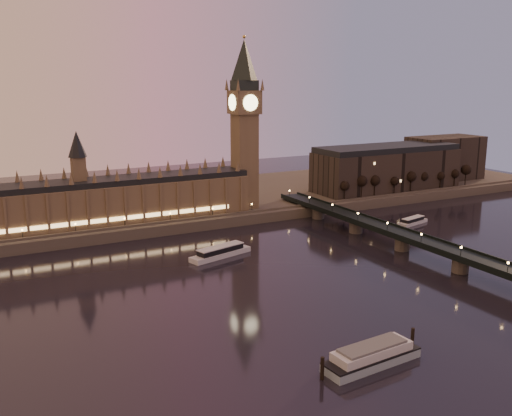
{
  "coord_description": "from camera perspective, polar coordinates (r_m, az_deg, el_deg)",
  "views": [
    {
      "loc": [
        -102.54,
        -191.75,
        85.09
      ],
      "look_at": [
        16.69,
        35.0,
        26.7
      ],
      "focal_mm": 40.0,
      "sensor_mm": 36.0,
      "label": 1
    }
  ],
  "objects": [
    {
      "name": "big_ben",
      "position": [
        350.36,
        -1.16,
        9.38
      ],
      "size": [
        17.68,
        17.68,
        104.0
      ],
      "color": "brown",
      "rests_on": "ground"
    },
    {
      "name": "cruise_boat_a",
      "position": [
        279.29,
        -3.57,
        -4.42
      ],
      "size": [
        34.23,
        16.08,
        5.36
      ],
      "rotation": [
        0.0,
        0.0,
        0.27
      ],
      "color": "silver",
      "rests_on": "ground"
    },
    {
      "name": "ground",
      "position": [
        233.51,
        0.38,
        -8.53
      ],
      "size": [
        700.0,
        700.0,
        0.0
      ],
      "primitive_type": "plane",
      "color": "black",
      "rests_on": "ground"
    },
    {
      "name": "city_block",
      "position": [
        443.36,
        14.82,
        4.26
      ],
      "size": [
        155.0,
        45.0,
        34.0
      ],
      "color": "black",
      "rests_on": "ground"
    },
    {
      "name": "moored_barge",
      "position": [
        182.09,
        11.51,
        -14.26
      ],
      "size": [
        37.88,
        11.65,
        6.96
      ],
      "rotation": [
        0.0,
        0.0,
        0.08
      ],
      "color": "#8EA8B5",
      "rests_on": "ground"
    },
    {
      "name": "bare_tree_8",
      "position": [
        458.35,
        20.47,
        3.38
      ],
      "size": [
        6.69,
        6.69,
        13.61
      ],
      "color": "black",
      "rests_on": "ground"
    },
    {
      "name": "bare_tree_0",
      "position": [
        380.27,
        8.59,
        2.25
      ],
      "size": [
        6.69,
        6.69,
        13.61
      ],
      "color": "black",
      "rests_on": "ground"
    },
    {
      "name": "bare_tree_6",
      "position": [
        437.22,
        17.9,
        3.15
      ],
      "size": [
        6.69,
        6.69,
        13.61
      ],
      "color": "black",
      "rests_on": "ground"
    },
    {
      "name": "westminster_bridge",
      "position": [
        284.25,
        16.94,
        -3.99
      ],
      "size": [
        13.2,
        260.0,
        15.3
      ],
      "color": "black",
      "rests_on": "ground"
    },
    {
      "name": "bare_tree_4",
      "position": [
        417.07,
        15.08,
        2.89
      ],
      "size": [
        6.69,
        6.69,
        13.61
      ],
      "color": "black",
      "rests_on": "ground"
    },
    {
      "name": "palace_of_westminster",
      "position": [
        325.15,
        -16.13,
        1.09
      ],
      "size": [
        180.0,
        26.62,
        52.0
      ],
      "color": "brown",
      "rests_on": "ground"
    },
    {
      "name": "bare_tree_7",
      "position": [
        447.68,
        19.22,
        3.27
      ],
      "size": [
        6.69,
        6.69,
        13.61
      ],
      "color": "black",
      "rests_on": "ground"
    },
    {
      "name": "bare_tree_1",
      "position": [
        388.98,
        10.33,
        2.43
      ],
      "size": [
        6.69,
        6.69,
        13.61
      ],
      "color": "black",
      "rests_on": "ground"
    },
    {
      "name": "far_embankment",
      "position": [
        389.33,
        -7.19,
        0.57
      ],
      "size": [
        560.0,
        130.0,
        6.0
      ],
      "primitive_type": "cube",
      "color": "#423D35",
      "rests_on": "ground"
    },
    {
      "name": "cruise_boat_b",
      "position": [
        353.14,
        15.43,
        -1.27
      ],
      "size": [
        23.5,
        11.14,
        4.21
      ],
      "rotation": [
        0.0,
        0.0,
        0.25
      ],
      "color": "silver",
      "rests_on": "ground"
    },
    {
      "name": "bare_tree_3",
      "position": [
        407.4,
        13.57,
        2.74
      ],
      "size": [
        6.69,
        6.69,
        13.61
      ],
      "color": "black",
      "rests_on": "ground"
    },
    {
      "name": "bare_tree_5",
      "position": [
        427.01,
        16.53,
        3.02
      ],
      "size": [
        6.69,
        6.69,
        13.61
      ],
      "color": "black",
      "rests_on": "ground"
    },
    {
      "name": "bare_tree_2",
      "position": [
        398.02,
        11.99,
        2.59
      ],
      "size": [
        6.69,
        6.69,
        13.61
      ],
      "color": "black",
      "rests_on": "ground"
    }
  ]
}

